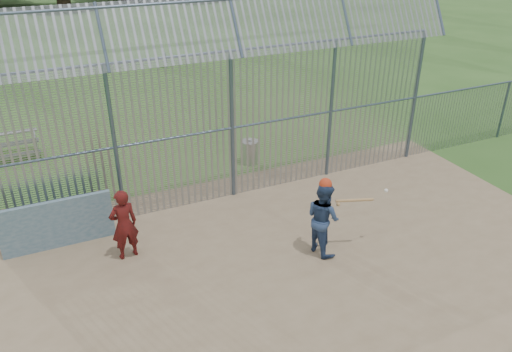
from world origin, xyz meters
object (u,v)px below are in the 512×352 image
dugout_wall (57,224)px  onlooker (124,224)px  trash_can (250,152)px  batter (323,218)px

dugout_wall → onlooker: (1.34, -1.05, 0.25)m
dugout_wall → trash_can: bearing=21.5°
batter → onlooker: size_ratio=1.03×
dugout_wall → trash_can: size_ratio=3.05×
dugout_wall → batter: bearing=-26.0°
onlooker → batter: bearing=149.5°
dugout_wall → batter: size_ratio=1.43×
batter → trash_can: 5.00m
batter → trash_can: size_ratio=2.13×
dugout_wall → batter: batter is taller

